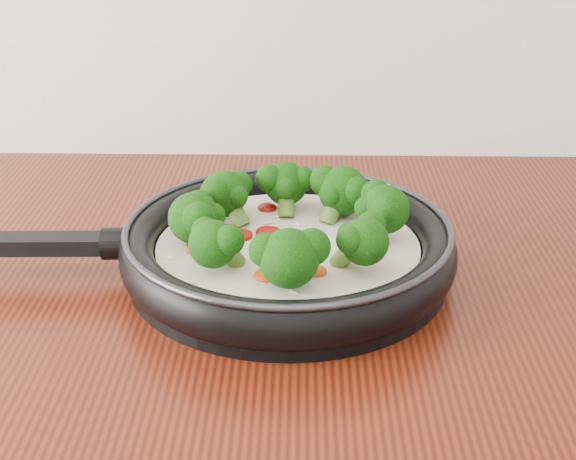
{
  "coord_description": "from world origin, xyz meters",
  "views": [
    {
      "loc": [
        0.01,
        0.39,
        1.29
      ],
      "look_at": [
        -0.01,
        1.13,
        0.95
      ],
      "focal_mm": 51.08,
      "sensor_mm": 36.0,
      "label": 1
    }
  ],
  "objects": [
    {
      "name": "skillet",
      "position": [
        -0.01,
        1.13,
        0.93
      ],
      "size": [
        0.53,
        0.35,
        0.09
      ],
      "color": "black",
      "rests_on": "counter"
    }
  ]
}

